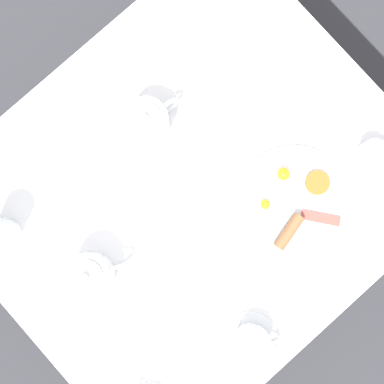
% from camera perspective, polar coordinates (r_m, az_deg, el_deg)
% --- Properties ---
extents(ground_plane, '(8.00, 8.00, 0.00)m').
position_cam_1_polar(ground_plane, '(2.07, 0.00, -1.64)').
color(ground_plane, '#333338').
extents(table, '(1.07, 0.94, 0.74)m').
position_cam_1_polar(table, '(1.41, 0.00, -0.29)').
color(table, white).
rests_on(table, ground_plane).
extents(breakfast_plate, '(0.29, 0.29, 0.04)m').
position_cam_1_polar(breakfast_plate, '(1.35, 10.76, -1.15)').
color(breakfast_plate, white).
rests_on(breakfast_plate, table).
extents(teapot_near, '(0.18, 0.11, 0.12)m').
position_cam_1_polar(teapot_near, '(1.31, -10.82, -8.73)').
color(teapot_near, white).
rests_on(teapot_near, table).
extents(teapot_far, '(0.19, 0.11, 0.12)m').
position_cam_1_polar(teapot_far, '(1.32, -4.82, 7.41)').
color(teapot_far, white).
rests_on(teapot_far, table).
extents(teacup_with_saucer_left, '(0.13, 0.13, 0.06)m').
position_cam_1_polar(teacup_with_saucer_left, '(1.34, 6.41, -15.55)').
color(teacup_with_saucer_left, white).
rests_on(teacup_with_saucer_left, table).
extents(creamer_jug, '(0.09, 0.07, 0.05)m').
position_cam_1_polar(creamer_jug, '(1.40, 18.66, 3.96)').
color(creamer_jug, white).
rests_on(creamer_jug, table).
extents(napkin_folded, '(0.15, 0.17, 0.01)m').
position_cam_1_polar(napkin_folded, '(1.44, 3.33, 17.99)').
color(napkin_folded, white).
rests_on(napkin_folded, table).
extents(fork_by_plate, '(0.16, 0.12, 0.00)m').
position_cam_1_polar(fork_by_plate, '(1.42, 12.48, 10.74)').
color(fork_by_plate, silver).
rests_on(fork_by_plate, table).
extents(knife_by_plate, '(0.06, 0.21, 0.00)m').
position_cam_1_polar(knife_by_plate, '(1.37, -12.85, 1.25)').
color(knife_by_plate, silver).
rests_on(knife_by_plate, table).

